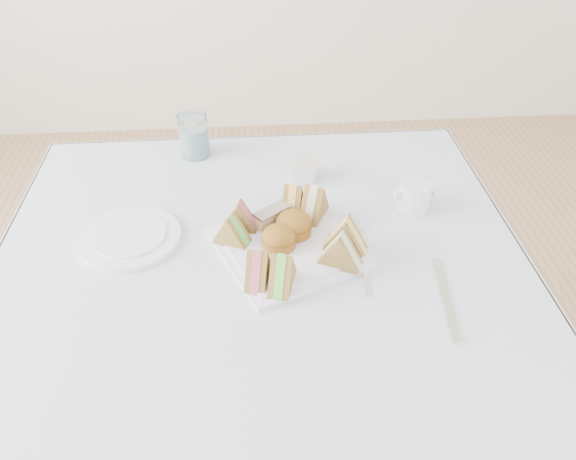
{
  "coord_description": "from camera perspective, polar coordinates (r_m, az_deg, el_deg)",
  "views": [
    {
      "loc": [
        -0.01,
        -0.78,
        1.45
      ],
      "look_at": [
        0.05,
        0.05,
        0.8
      ],
      "focal_mm": 35.0,
      "sensor_mm": 36.0,
      "label": 1
    }
  ],
  "objects": [
    {
      "name": "fork",
      "position": [
        1.06,
        7.8,
        -3.55
      ],
      "size": [
        0.03,
        0.17,
        0.0
      ],
      "primitive_type": "cube",
      "rotation": [
        0.0,
        0.0,
        -0.11
      ],
      "color": "white",
      "rests_on": "tablecloth"
    },
    {
      "name": "sandwich_br_a",
      "position": [
        1.13,
        2.66,
        2.97
      ],
      "size": [
        0.07,
        0.09,
        0.08
      ],
      "primitive_type": null,
      "rotation": [
        0.0,
        0.0,
        -2.03
      ],
      "color": "olive",
      "rests_on": "serving_plate"
    },
    {
      "name": "sandwich_fr_b",
      "position": [
        1.02,
        5.34,
        -1.89
      ],
      "size": [
        0.09,
        0.07,
        0.07
      ],
      "primitive_type": null,
      "rotation": [
        0.0,
        0.0,
        -0.45
      ],
      "color": "olive",
      "rests_on": "serving_plate"
    },
    {
      "name": "pastry_slice",
      "position": [
        1.12,
        -1.59,
        1.36
      ],
      "size": [
        0.08,
        0.07,
        0.04
      ],
      "primitive_type": "cube",
      "rotation": [
        0.0,
        0.0,
        0.65
      ],
      "color": "tan",
      "rests_on": "serving_plate"
    },
    {
      "name": "sandwich_fl_a",
      "position": [
        0.99,
        -3.05,
        -3.55
      ],
      "size": [
        0.05,
        0.09,
        0.07
      ],
      "primitive_type": null,
      "rotation": [
        0.0,
        0.0,
        1.32
      ],
      "color": "olive",
      "rests_on": "serving_plate"
    },
    {
      "name": "water_glass",
      "position": [
        1.38,
        -9.54,
        9.47
      ],
      "size": [
        0.07,
        0.07,
        0.1
      ],
      "primitive_type": "cylinder",
      "rotation": [
        0.0,
        0.0,
        -0.01
      ],
      "color": "white",
      "rests_on": "tablecloth"
    },
    {
      "name": "table",
      "position": [
        1.33,
        -2.23,
        -16.07
      ],
      "size": [
        0.9,
        0.9,
        0.74
      ],
      "primitive_type": "cube",
      "color": "brown",
      "rests_on": "floor"
    },
    {
      "name": "sandwich_fr_a",
      "position": [
        1.06,
        5.88,
        -0.39
      ],
      "size": [
        0.09,
        0.07,
        0.07
      ],
      "primitive_type": null,
      "rotation": [
        0.0,
        0.0,
        -0.38
      ],
      "color": "olive",
      "rests_on": "serving_plate"
    },
    {
      "name": "scone_right",
      "position": [
        1.09,
        0.58,
        0.56
      ],
      "size": [
        0.1,
        0.1,
        0.05
      ],
      "primitive_type": "cylinder",
      "rotation": [
        0.0,
        0.0,
        0.63
      ],
      "color": "#8D5B1E",
      "rests_on": "serving_plate"
    },
    {
      "name": "tea_strainer",
      "position": [
        1.29,
        1.75,
        6.02
      ],
      "size": [
        0.07,
        0.07,
        0.04
      ],
      "primitive_type": "cylinder",
      "rotation": [
        0.0,
        0.0,
        0.05
      ],
      "color": "white",
      "rests_on": "tablecloth"
    },
    {
      "name": "sandwich_bl_b",
      "position": [
        1.11,
        -4.93,
        1.47
      ],
      "size": [
        0.08,
        0.05,
        0.07
      ],
      "primitive_type": null,
      "rotation": [
        0.0,
        0.0,
        2.91
      ],
      "color": "olive",
      "rests_on": "serving_plate"
    },
    {
      "name": "serving_plate",
      "position": [
        1.08,
        0.0,
        -1.83
      ],
      "size": [
        0.33,
        0.33,
        0.01
      ],
      "primitive_type": "cube",
      "rotation": [
        0.0,
        0.0,
        0.41
      ],
      "color": "silver",
      "rests_on": "tablecloth"
    },
    {
      "name": "sandwich_fl_b",
      "position": [
        0.98,
        -0.61,
        -4.04
      ],
      "size": [
        0.06,
        0.09,
        0.07
      ],
      "primitive_type": null,
      "rotation": [
        0.0,
        0.0,
        1.29
      ],
      "color": "olive",
      "rests_on": "serving_plate"
    },
    {
      "name": "tablecloth",
      "position": [
        1.05,
        -2.72,
        -4.09
      ],
      "size": [
        1.02,
        1.02,
        0.01
      ],
      "primitive_type": "cube",
      "color": "silver",
      "rests_on": "table"
    },
    {
      "name": "scone_left",
      "position": [
        1.06,
        -0.95,
        -0.82
      ],
      "size": [
        0.09,
        0.09,
        0.04
      ],
      "primitive_type": "cylinder",
      "rotation": [
        0.0,
        0.0,
        0.53
      ],
      "color": "#8D5B1E",
      "rests_on": "serving_plate"
    },
    {
      "name": "sandwich_bl_a",
      "position": [
        1.07,
        -5.78,
        0.13
      ],
      "size": [
        0.08,
        0.06,
        0.07
      ],
      "primitive_type": null,
      "rotation": [
        0.0,
        0.0,
        2.66
      ],
      "color": "olive",
      "rests_on": "serving_plate"
    },
    {
      "name": "side_plate",
      "position": [
        1.15,
        -15.77,
        -0.73
      ],
      "size": [
        0.22,
        0.22,
        0.01
      ],
      "primitive_type": "cylinder",
      "rotation": [
        0.0,
        0.0,
        -0.09
      ],
      "color": "silver",
      "rests_on": "tablecloth"
    },
    {
      "name": "sandwich_br_b",
      "position": [
        1.15,
        0.51,
        3.22
      ],
      "size": [
        0.06,
        0.09,
        0.07
      ],
      "primitive_type": null,
      "rotation": [
        0.0,
        0.0,
        -1.86
      ],
      "color": "olive",
      "rests_on": "serving_plate"
    },
    {
      "name": "creamer_jug",
      "position": [
        1.21,
        12.68,
        3.37
      ],
      "size": [
        0.08,
        0.08,
        0.06
      ],
      "primitive_type": "cylinder",
      "rotation": [
        0.0,
        0.0,
        0.22
      ],
      "color": "silver",
      "rests_on": "tablecloth"
    },
    {
      "name": "knife",
      "position": [
        1.03,
        15.72,
        -6.68
      ],
      "size": [
        0.04,
        0.21,
        0.0
      ],
      "primitive_type": "cube",
      "rotation": [
        0.0,
        0.0,
        -0.12
      ],
      "color": "white",
      "rests_on": "tablecloth"
    }
  ]
}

